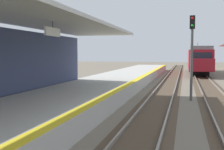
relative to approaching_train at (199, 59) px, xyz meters
name	(u,v)px	position (x,y,z in m)	size (l,w,h in m)	color
station_platform	(70,100)	(-7.80, -31.26, -1.73)	(5.00, 80.00, 0.91)	#B7B5AD
track_pair_nearest_platform	(160,99)	(-3.40, -27.26, -2.13)	(2.34, 120.00, 0.16)	#4C3D2D
track_pair_middle	(218,102)	(0.00, -27.26, -2.13)	(2.34, 120.00, 0.16)	#4C3D2D
approaching_train	(199,59)	(0.00, 0.00, 0.00)	(2.93, 19.60, 4.76)	maroon
rail_signal_post	(192,49)	(-1.55, -26.93, 1.02)	(0.32, 0.34, 5.20)	#4C4C4C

